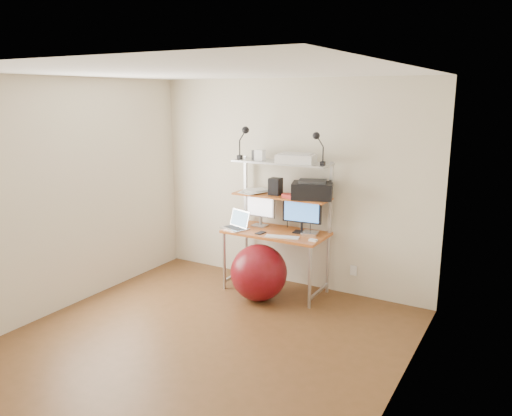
{
  "coord_description": "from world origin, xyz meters",
  "views": [
    {
      "loc": [
        2.61,
        -3.57,
        2.32
      ],
      "look_at": [
        -0.1,
        1.15,
        1.07
      ],
      "focal_mm": 35.0,
      "sensor_mm": 36.0,
      "label": 1
    }
  ],
  "objects_px": {
    "monitor_silver": "(261,208)",
    "laptop": "(237,225)",
    "monitor_black": "(302,213)",
    "exercise_ball": "(259,273)",
    "printer": "(312,190)"
  },
  "relations": [
    {
      "from": "monitor_silver",
      "to": "laptop",
      "type": "bearing_deg",
      "value": -124.57
    },
    {
      "from": "laptop",
      "to": "exercise_ball",
      "type": "distance_m",
      "value": 0.66
    },
    {
      "from": "monitor_black",
      "to": "printer",
      "type": "bearing_deg",
      "value": 3.21
    },
    {
      "from": "monitor_silver",
      "to": "laptop",
      "type": "height_order",
      "value": "monitor_silver"
    },
    {
      "from": "monitor_silver",
      "to": "laptop",
      "type": "relative_size",
      "value": 1.15
    },
    {
      "from": "monitor_black",
      "to": "laptop",
      "type": "bearing_deg",
      "value": -168.97
    },
    {
      "from": "monitor_black",
      "to": "printer",
      "type": "xyz_separation_m",
      "value": [
        0.12,
        0.02,
        0.28
      ]
    },
    {
      "from": "printer",
      "to": "monitor_silver",
      "type": "bearing_deg",
      "value": 160.16
    },
    {
      "from": "monitor_black",
      "to": "printer",
      "type": "height_order",
      "value": "printer"
    },
    {
      "from": "monitor_silver",
      "to": "exercise_ball",
      "type": "relative_size",
      "value": 0.66
    },
    {
      "from": "printer",
      "to": "monitor_black",
      "type": "bearing_deg",
      "value": 169.64
    },
    {
      "from": "monitor_silver",
      "to": "monitor_black",
      "type": "distance_m",
      "value": 0.57
    },
    {
      "from": "monitor_black",
      "to": "exercise_ball",
      "type": "height_order",
      "value": "monitor_black"
    },
    {
      "from": "laptop",
      "to": "exercise_ball",
      "type": "bearing_deg",
      "value": -8.26
    },
    {
      "from": "monitor_black",
      "to": "laptop",
      "type": "distance_m",
      "value": 0.8
    }
  ]
}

